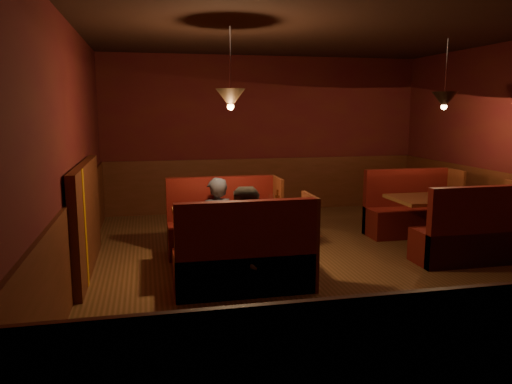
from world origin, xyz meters
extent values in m
cube|color=#4F3316|center=(0.00, 0.00, -0.01)|extent=(6.00, 7.00, 0.01)
cube|color=black|center=(0.00, 0.00, 2.90)|extent=(6.00, 7.00, 0.01)
cube|color=#430B10|center=(0.00, 3.50, 1.45)|extent=(6.00, 0.01, 2.90)
cube|color=#430B10|center=(-3.00, 0.00, 1.45)|extent=(0.01, 7.00, 2.90)
cube|color=#411D0C|center=(0.00, 3.48, 0.50)|extent=(6.00, 0.04, 1.00)
cube|color=#411D0C|center=(-2.98, 0.00, 0.50)|extent=(0.04, 7.00, 1.00)
cube|color=#411D0C|center=(-2.92, 0.40, 0.65)|extent=(0.10, 2.20, 1.30)
cube|color=#C68212|center=(-2.87, -0.15, 0.65)|extent=(0.01, 0.12, 1.30)
cylinder|color=#333333|center=(-1.23, 0.03, 2.45)|extent=(0.01, 0.01, 0.80)
cone|color=black|center=(-1.23, 0.03, 2.05)|extent=(0.34, 0.34, 0.22)
sphere|color=#FFBF72|center=(-1.23, 0.03, 1.96)|extent=(0.08, 0.08, 0.08)
cylinder|color=#333333|center=(1.76, 0.41, 2.45)|extent=(0.01, 0.01, 0.80)
cone|color=black|center=(1.76, 0.41, 2.05)|extent=(0.34, 0.34, 0.22)
sphere|color=#FFBF72|center=(1.76, 0.41, 1.96)|extent=(0.08, 0.08, 0.08)
cube|color=brown|center=(-1.23, 0.03, 0.71)|extent=(1.36, 0.83, 0.05)
cylinder|color=#411D0C|center=(-1.23, 0.03, 0.34)|extent=(0.14, 0.14, 0.68)
cylinder|color=#411D0C|center=(-1.23, 0.03, 0.02)|extent=(0.54, 0.54, 0.04)
cylinder|color=silver|center=(-1.17, -0.08, 0.74)|extent=(0.27, 0.27, 0.02)
cube|color=black|center=(-1.17, -0.05, 0.76)|extent=(0.09, 0.08, 0.03)
ellipsoid|color=silver|center=(-1.20, -0.11, 0.77)|extent=(0.07, 0.07, 0.05)
cube|color=tan|center=(-1.13, -0.13, 0.76)|extent=(0.09, 0.07, 0.03)
cylinder|color=silver|center=(-1.18, -0.17, 0.75)|extent=(0.10, 0.09, 0.01)
cylinder|color=silver|center=(-1.36, 0.26, 0.74)|extent=(0.25, 0.25, 0.01)
ellipsoid|color=beige|center=(-1.28, 0.24, 0.77)|extent=(0.10, 0.10, 0.05)
cube|color=silver|center=(-1.34, 0.17, 0.75)|extent=(0.19, 0.05, 0.00)
cylinder|color=white|center=(-0.93, 0.09, 0.77)|extent=(0.05, 0.05, 0.08)
cylinder|color=white|center=(-0.69, 0.24, 0.80)|extent=(0.07, 0.07, 0.15)
cylinder|color=white|center=(-0.77, -0.18, 0.80)|extent=(0.07, 0.07, 0.15)
cylinder|color=#47230F|center=(-0.64, 0.12, 0.81)|extent=(0.06, 0.06, 0.16)
cylinder|color=#47230F|center=(-0.64, 0.12, 0.92)|extent=(0.03, 0.03, 0.07)
ellipsoid|color=white|center=(-0.89, -0.14, 0.75)|extent=(0.11, 0.11, 0.04)
cube|color=#420F0C|center=(-1.23, 0.74, 0.22)|extent=(1.46, 0.53, 0.44)
cube|color=#420F0C|center=(-1.23, 0.95, 0.51)|extent=(1.46, 0.12, 1.02)
cube|color=#411D0C|center=(-0.48, 0.74, 0.51)|extent=(0.04, 0.53, 1.02)
cube|color=#420F0C|center=(-1.23, -0.67, 0.22)|extent=(1.46, 0.53, 0.44)
cube|color=#420F0C|center=(-1.23, -0.88, 0.51)|extent=(1.46, 0.12, 1.02)
cube|color=#411D0C|center=(-0.48, -0.67, 0.51)|extent=(0.04, 0.53, 1.02)
cube|color=brown|center=(1.76, 0.41, 0.70)|extent=(1.28, 0.82, 0.05)
cylinder|color=#411D0C|center=(1.76, 0.41, 0.34)|extent=(0.13, 0.13, 0.67)
cylinder|color=#411D0C|center=(1.76, 0.41, 0.02)|extent=(0.54, 0.54, 0.04)
cube|color=#420F0C|center=(1.76, 1.11, 0.22)|extent=(1.37, 0.53, 0.43)
cube|color=#420F0C|center=(1.76, 1.31, 0.50)|extent=(1.37, 0.12, 1.01)
cube|color=#411D0C|center=(2.47, 1.11, 0.50)|extent=(0.04, 0.53, 1.01)
cube|color=#420F0C|center=(1.76, -0.29, 0.22)|extent=(1.37, 0.53, 0.43)
cube|color=#420F0C|center=(1.76, -0.49, 0.50)|extent=(1.37, 0.12, 1.01)
imported|color=#2B2B35|center=(-1.33, 0.65, 0.70)|extent=(0.58, 0.45, 1.41)
imported|color=#3E3731|center=(-1.15, -0.65, 0.74)|extent=(0.88, 0.79, 1.48)
camera|label=1|loc=(-2.19, -5.71, 1.93)|focal=35.00mm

